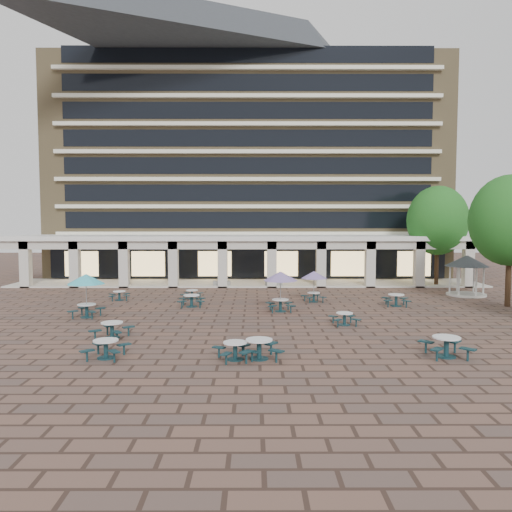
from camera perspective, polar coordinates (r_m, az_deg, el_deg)
The scene contains 21 objects.
ground at distance 30.74m, azimuth -1.34°, elevation -6.65°, with size 120.00×120.00×0.00m, color brown.
apartment_building at distance 56.11m, azimuth -0.83°, elevation 11.08°, with size 40.00×15.50×25.20m.
retail_arcade at distance 45.09m, azimuth -0.97°, elevation 0.59°, with size 42.00×6.60×4.40m.
picnic_table_0 at distance 21.90m, azimuth -16.78°, elevation -9.96°, with size 1.85×1.85×0.78m.
picnic_table_1 at distance 20.87m, azimuth 0.36°, elevation -10.38°, with size 2.05×2.05×0.83m.
picnic_table_2 at distance 20.81m, azimuth -2.39°, elevation -10.58°, with size 1.99×1.99×0.74m.
picnic_table_3 at distance 22.63m, azimuth 20.92°, elevation -9.47°, with size 1.95×1.95×0.86m.
picnic_table_4 at distance 31.01m, azimuth -18.85°, elevation -2.69°, with size 2.23×2.23×2.57m.
picnic_table_5 at distance 25.46m, azimuth -16.14°, elevation -7.97°, with size 2.02×2.02×0.79m.
picnic_table_6 at distance 31.31m, azimuth 2.82°, elevation -2.49°, with size 2.19×2.19×2.53m.
picnic_table_7 at distance 27.91m, azimuth 10.08°, elevation -6.95°, with size 1.65×1.65×0.69m.
picnic_table_8 at distance 37.27m, azimuth -15.35°, elevation -4.29°, with size 1.75×1.75×0.67m.
picnic_table_9 at distance 36.88m, azimuth -7.33°, elevation -4.28°, with size 1.62×1.62×0.66m.
picnic_table_11 at distance 35.28m, azimuth 6.63°, elevation -2.29°, with size 1.87×1.87×2.16m.
picnic_table_12 at distance 33.47m, azimuth -7.38°, elevation -4.98°, with size 1.87×1.87×0.80m.
picnic_table_13 at distance 34.78m, azimuth 15.72°, elevation -4.76°, with size 1.98×1.98×0.80m.
gazebo at distance 41.33m, azimuth 22.97°, elevation -1.00°, with size 3.29×3.29×3.06m.
tree_east_a at distance 37.03m, azimuth 27.06°, elevation 3.64°, with size 5.26×5.26×8.77m.
tree_east_c at distance 46.52m, azimuth 20.05°, elevation 3.82°, with size 5.27×5.27×8.78m.
planter_left at distance 43.52m, azimuth -3.92°, elevation -2.96°, with size 1.50×0.69×1.15m.
planter_right at distance 43.45m, azimuth 2.05°, elevation -2.85°, with size 1.50×0.78×1.26m.
Camera 1 is at (0.62, -30.21, 5.68)m, focal length 35.00 mm.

